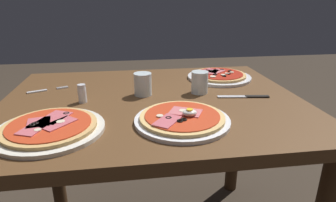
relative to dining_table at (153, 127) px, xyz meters
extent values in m
cube|color=brown|center=(0.00, 0.00, 0.10)|extent=(1.11, 0.88, 0.04)
cylinder|color=#3C2715|center=(-0.49, 0.38, -0.27)|extent=(0.07, 0.07, 0.70)
cylinder|color=#3C2715|center=(0.49, 0.38, -0.27)|extent=(0.07, 0.07, 0.70)
cylinder|color=white|center=(0.07, -0.22, 0.12)|extent=(0.29, 0.29, 0.01)
cylinder|color=#DBB26B|center=(0.07, -0.22, 0.13)|extent=(0.26, 0.26, 0.01)
cylinder|color=red|center=(0.07, -0.22, 0.14)|extent=(0.23, 0.23, 0.00)
torus|color=black|center=(0.07, -0.26, 0.14)|extent=(0.02, 0.02, 0.00)
torus|color=black|center=(0.05, -0.27, 0.14)|extent=(0.02, 0.02, 0.00)
torus|color=black|center=(0.02, -0.24, 0.14)|extent=(0.02, 0.02, 0.00)
cube|color=#C65B66|center=(0.02, -0.26, 0.14)|extent=(0.10, 0.11, 0.00)
cube|color=#D16B70|center=(0.08, -0.20, 0.14)|extent=(0.11, 0.10, 0.00)
cylinder|color=beige|center=(0.00, -0.23, 0.14)|extent=(0.02, 0.02, 0.00)
cylinder|color=beige|center=(0.08, -0.20, 0.14)|extent=(0.02, 0.02, 0.00)
ellipsoid|color=white|center=(0.09, -0.23, 0.15)|extent=(0.04, 0.03, 0.02)
cylinder|color=yellow|center=(0.09, -0.23, 0.16)|extent=(0.02, 0.02, 0.00)
cylinder|color=silver|center=(-0.32, -0.23, 0.12)|extent=(0.31, 0.31, 0.01)
cylinder|color=tan|center=(-0.32, -0.23, 0.13)|extent=(0.26, 0.26, 0.01)
cylinder|color=red|center=(-0.32, -0.23, 0.14)|extent=(0.23, 0.23, 0.00)
torus|color=black|center=(-0.35, -0.23, 0.14)|extent=(0.02, 0.02, 0.00)
torus|color=black|center=(-0.28, -0.17, 0.14)|extent=(0.02, 0.02, 0.00)
torus|color=black|center=(-0.36, -0.24, 0.14)|extent=(0.02, 0.02, 0.00)
cube|color=#C65B66|center=(-0.35, -0.22, 0.14)|extent=(0.07, 0.08, 0.00)
cube|color=#C65B66|center=(-0.31, -0.19, 0.14)|extent=(0.10, 0.11, 0.00)
cube|color=#C65B66|center=(-0.35, -0.27, 0.14)|extent=(0.08, 0.09, 0.00)
cube|color=#C65B66|center=(-0.29, -0.24, 0.14)|extent=(0.10, 0.10, 0.00)
cylinder|color=beige|center=(-0.28, -0.23, 0.14)|extent=(0.02, 0.02, 0.00)
cylinder|color=beige|center=(-0.34, -0.27, 0.14)|extent=(0.02, 0.02, 0.00)
cylinder|color=white|center=(0.33, 0.23, 0.12)|extent=(0.29, 0.29, 0.01)
cylinder|color=tan|center=(0.33, 0.23, 0.13)|extent=(0.24, 0.24, 0.01)
cylinder|color=#A82314|center=(0.33, 0.23, 0.14)|extent=(0.21, 0.21, 0.00)
torus|color=black|center=(0.36, 0.28, 0.14)|extent=(0.02, 0.02, 0.00)
torus|color=black|center=(0.30, 0.27, 0.14)|extent=(0.02, 0.02, 0.00)
torus|color=black|center=(0.37, 0.21, 0.14)|extent=(0.02, 0.02, 0.00)
torus|color=black|center=(0.39, 0.25, 0.14)|extent=(0.02, 0.02, 0.00)
torus|color=black|center=(0.33, 0.17, 0.14)|extent=(0.02, 0.02, 0.00)
torus|color=black|center=(0.30, 0.20, 0.14)|extent=(0.02, 0.02, 0.00)
cube|color=#C65B66|center=(0.29, 0.25, 0.14)|extent=(0.08, 0.09, 0.00)
cube|color=#C65B66|center=(0.31, 0.28, 0.14)|extent=(0.08, 0.08, 0.00)
cube|color=#D16B70|center=(0.33, 0.26, 0.14)|extent=(0.10, 0.09, 0.00)
cylinder|color=beige|center=(0.39, 0.23, 0.14)|extent=(0.02, 0.02, 0.00)
cylinder|color=beige|center=(0.28, 0.17, 0.14)|extent=(0.03, 0.03, 0.00)
cylinder|color=beige|center=(0.33, 0.19, 0.14)|extent=(0.02, 0.02, 0.00)
cylinder|color=beige|center=(0.36, 0.21, 0.14)|extent=(0.02, 0.02, 0.00)
cylinder|color=silver|center=(0.19, 0.04, 0.16)|extent=(0.07, 0.07, 0.09)
cylinder|color=silver|center=(0.19, 0.04, 0.14)|extent=(0.06, 0.06, 0.04)
cylinder|color=silver|center=(-0.03, 0.05, 0.16)|extent=(0.07, 0.07, 0.09)
cylinder|color=silver|center=(-0.03, 0.05, 0.13)|extent=(0.06, 0.06, 0.03)
cube|color=silver|center=(-0.45, 0.14, 0.12)|extent=(0.07, 0.04, 0.00)
cube|color=silver|center=(-0.36, 0.17, 0.12)|extent=(0.04, 0.02, 0.00)
cube|color=silver|center=(-0.36, 0.18, 0.12)|extent=(0.04, 0.02, 0.00)
cube|color=silver|center=(-0.36, 0.18, 0.12)|extent=(0.04, 0.02, 0.00)
cube|color=silver|center=(-0.36, 0.19, 0.12)|extent=(0.04, 0.02, 0.00)
cube|color=silver|center=(0.30, -0.03, 0.12)|extent=(0.11, 0.03, 0.00)
cube|color=black|center=(0.39, -0.04, 0.12)|extent=(0.09, 0.03, 0.01)
cylinder|color=white|center=(-0.25, 0.00, 0.14)|extent=(0.03, 0.03, 0.05)
cylinder|color=silver|center=(-0.25, 0.00, 0.18)|extent=(0.03, 0.03, 0.01)
camera|label=1|loc=(-0.09, -1.01, 0.49)|focal=30.95mm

